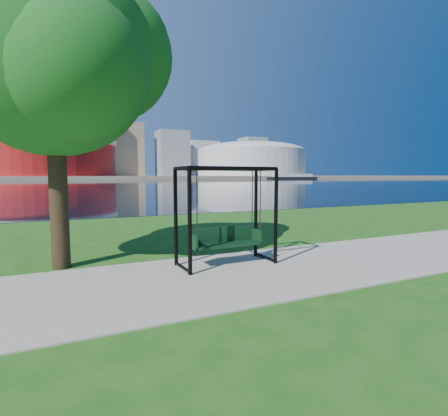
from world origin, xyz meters
TOP-DOWN VIEW (x-y plane):
  - ground at (0.00, 0.00)m, footprint 900.00×900.00m
  - path at (0.00, -0.50)m, footprint 120.00×4.00m
  - river at (0.00, 102.00)m, footprint 900.00×180.00m
  - far_bank at (0.00, 306.00)m, footprint 900.00×228.00m
  - stadium at (-10.00, 235.00)m, footprint 83.00×83.00m
  - arena at (135.00, 235.00)m, footprint 84.00×84.00m
  - skyline at (-4.27, 319.39)m, footprint 392.00×66.00m
  - swing at (0.43, 0.38)m, footprint 2.49×1.13m
  - park_tree at (-3.45, 1.95)m, footprint 6.09×5.50m
  - barge at (138.66, 185.64)m, footprint 34.41×12.84m

SIDE VIEW (x-z plane):
  - ground at x=0.00m, z-range 0.00..0.00m
  - river at x=0.00m, z-range 0.00..0.02m
  - path at x=0.00m, z-range 0.00..0.03m
  - far_bank at x=0.00m, z-range 0.00..2.00m
  - swing at x=0.43m, z-range -0.04..2.47m
  - barge at x=138.66m, z-range -0.16..3.20m
  - park_tree at x=-3.45m, z-range 1.47..9.03m
  - stadium at x=-10.00m, z-range -1.77..30.23m
  - arena at x=135.00m, z-range 2.59..29.15m
  - skyline at x=-4.27m, z-range -12.36..84.14m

